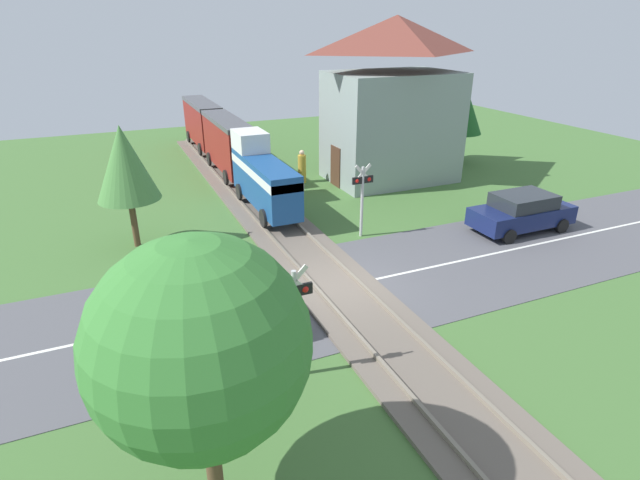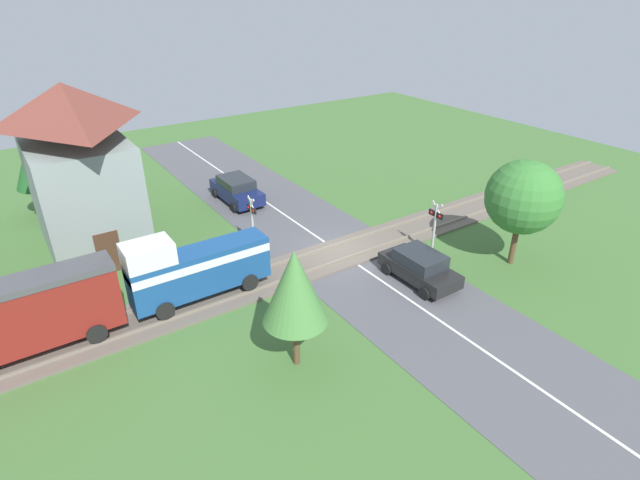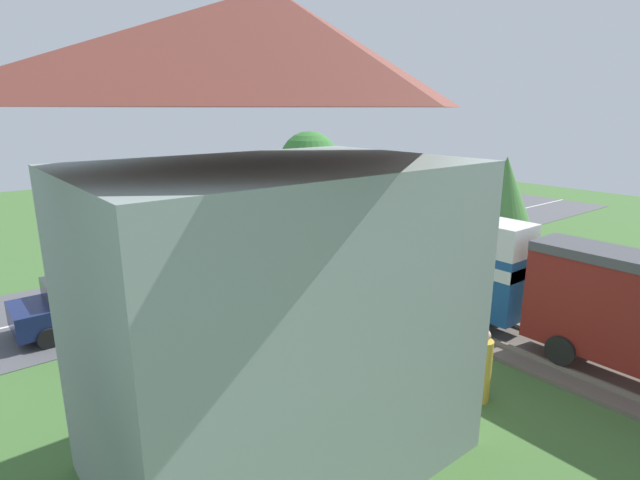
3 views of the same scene
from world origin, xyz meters
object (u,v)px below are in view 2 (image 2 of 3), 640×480
Objects in this scene: car_near_crossing at (419,266)px; pedestrian_by_station at (88,278)px; car_far_side at (237,189)px; station_building at (80,172)px; crossing_signal_west_approach at (435,223)px; crossing_signal_east_approach at (252,217)px; train at (12,319)px.

car_near_crossing is 14.85m from pedestrian_by_station.
station_building reaches higher than car_far_side.
station_building is (10.81, 13.71, 2.14)m from crossing_signal_west_approach.
car_near_crossing is at bearing -167.73° from car_far_side.
crossing_signal_west_approach is at bearing -128.10° from crossing_signal_east_approach.
train is at bearing 81.17° from crossing_signal_west_approach.
pedestrian_by_station reaches higher than car_near_crossing.
car_near_crossing is 17.06m from station_building.
crossing_signal_west_approach and crossing_signal_east_approach have the same top height.
crossing_signal_east_approach is at bearing -94.03° from pedestrian_by_station.
crossing_signal_east_approach is (-6.39, 2.12, 1.11)m from car_far_side.
crossing_signal_east_approach is at bearing -75.57° from train.
train is 15.92m from car_far_side.
station_building reaches higher than car_near_crossing.
crossing_signal_east_approach is 8.68m from station_building.
car_far_side is 0.52× the size of station_building.
station_building is (8.01, -4.26, 2.20)m from train.
train is 11.20m from crossing_signal_east_approach.
train reaches higher than pedestrian_by_station.
pedestrian_by_station is (-5.84, 9.99, -0.02)m from car_far_side.
train is 4.53× the size of car_far_side.
train is at bearing 152.02° from station_building.
crossing_signal_west_approach is at bearing -59.18° from car_near_crossing.
crossing_signal_east_approach is at bearing 36.13° from car_near_crossing.
car_far_side is 11.57m from pedestrian_by_station.
crossing_signal_east_approach is (2.79, -10.85, 0.06)m from train.
crossing_signal_west_approach is 1.00× the size of crossing_signal_east_approach.
station_building is 5.84m from pedestrian_by_station.
train is 18.18m from crossing_signal_west_approach.
pedestrian_by_station is at bearing 60.09° from car_near_crossing.
pedestrian_by_station is (-4.67, 1.28, -3.27)m from station_building.
car_far_side is (13.24, 2.88, 0.06)m from car_near_crossing.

